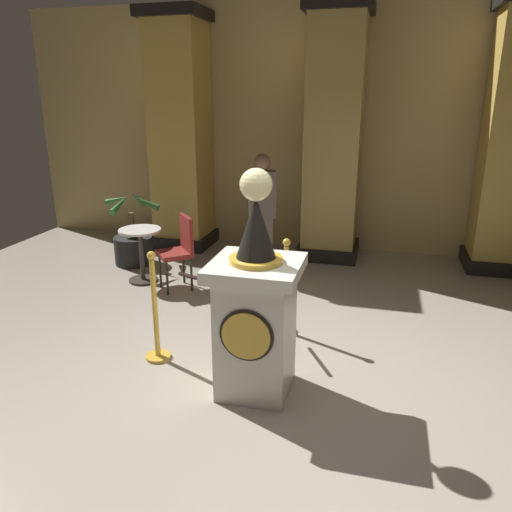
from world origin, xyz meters
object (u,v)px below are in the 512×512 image
Objects in this scene: cafe_chair_red at (180,246)px; bystander_guest at (262,213)px; stanchion_near at (285,300)px; pedestal_clock at (256,311)px; stanchion_far at (156,322)px; potted_palm_left at (133,244)px; cafe_table at (141,248)px.

bystander_guest is at bearing 39.15° from cafe_chair_red.
stanchion_near is 0.62× the size of bystander_guest.
pedestal_clock reaches higher than bystander_guest.
pedestal_clock is 1.14m from stanchion_far.
stanchion_far is at bearing -141.63° from stanchion_near.
potted_palm_left reaches higher than cafe_chair_red.
potted_palm_left is 2.06m from bystander_guest.
bystander_guest reaches higher than potted_palm_left.
stanchion_near reaches higher than cafe_chair_red.
cafe_table is 0.76× the size of cafe_chair_red.
stanchion_near is 0.93× the size of potted_palm_left.
potted_palm_left is at bearing 145.21° from cafe_chair_red.
stanchion_far reaches higher than cafe_table.
pedestal_clock is 1.76× the size of stanchion_far.
bystander_guest is at bearing 22.72° from cafe_table.
bystander_guest reaches higher than cafe_chair_red.
bystander_guest is 2.30× the size of cafe_table.
cafe_table is at bearing 155.26° from stanchion_near.
bystander_guest is 1.20m from cafe_chair_red.
potted_palm_left is at bearing 148.02° from stanchion_near.
pedestal_clock is 1.13× the size of bystander_guest.
stanchion_far is at bearing -59.42° from cafe_table.
stanchion_far is (-1.04, 0.27, -0.36)m from pedestal_clock.
pedestal_clock is 1.18m from stanchion_near.
stanchion_far is at bearing 165.48° from pedestal_clock.
cafe_chair_red is (-1.53, 2.02, -0.16)m from pedestal_clock.
stanchion_near is at bearing -67.95° from bystander_guest.
stanchion_near is at bearing -31.98° from potted_palm_left.
stanchion_far is 1.12× the size of cafe_chair_red.
pedestal_clock is 3.83m from potted_palm_left.
stanchion_near is at bearing 88.49° from pedestal_clock.
potted_palm_left reaches higher than cafe_table.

